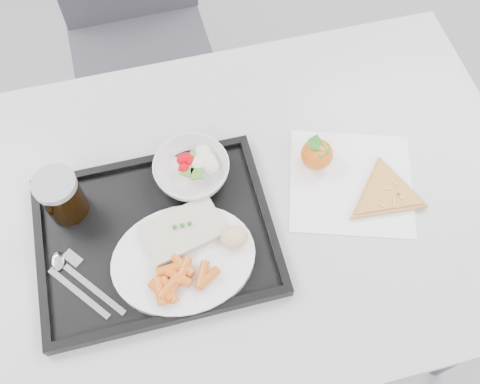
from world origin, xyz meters
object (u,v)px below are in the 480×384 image
(chair, at_px, (135,23))
(tangerine, at_px, (317,154))
(salad_bowl, at_px, (192,170))
(cola_glass, at_px, (61,196))
(table, at_px, (238,216))
(pizza_slice, at_px, (385,193))
(dinner_plate, at_px, (184,259))
(tray, at_px, (156,237))

(chair, bearing_deg, tangerine, -66.76)
(salad_bowl, relative_size, cola_glass, 1.41)
(salad_bowl, bearing_deg, tangerine, -5.04)
(table, bearing_deg, cola_glass, 169.81)
(tangerine, relative_size, pizza_slice, 0.30)
(table, xyz_separation_m, pizza_slice, (0.29, -0.06, 0.08))
(table, distance_m, salad_bowl, 0.15)
(dinner_plate, bearing_deg, tray, 123.52)
(salad_bowl, distance_m, pizza_slice, 0.39)
(salad_bowl, xyz_separation_m, cola_glass, (-0.25, -0.01, 0.03))
(chair, relative_size, cola_glass, 8.61)
(dinner_plate, distance_m, pizza_slice, 0.42)
(dinner_plate, relative_size, tangerine, 3.59)
(chair, relative_size, pizza_slice, 3.75)
(salad_bowl, relative_size, pizza_slice, 0.61)
(dinner_plate, height_order, pizza_slice, dinner_plate)
(salad_bowl, bearing_deg, pizza_slice, -19.57)
(table, relative_size, salad_bowl, 7.89)
(dinner_plate, xyz_separation_m, tangerine, (0.31, 0.15, 0.01))
(tray, relative_size, cola_glass, 4.17)
(tray, height_order, cola_glass, cola_glass)
(chair, bearing_deg, pizza_slice, -62.96)
(chair, bearing_deg, table, -80.57)
(dinner_plate, bearing_deg, salad_bowl, 73.34)
(tray, xyz_separation_m, cola_glass, (-0.16, 0.10, 0.06))
(chair, xyz_separation_m, pizza_slice, (0.42, -0.82, 0.22))
(cola_glass, relative_size, pizza_slice, 0.44)
(table, distance_m, tangerine, 0.21)
(tray, height_order, salad_bowl, salad_bowl)
(pizza_slice, bearing_deg, tangerine, 136.14)
(chair, height_order, cola_glass, chair)
(tangerine, bearing_deg, pizza_slice, -43.86)
(chair, distance_m, pizza_slice, 0.95)
(table, height_order, pizza_slice, pizza_slice)
(tray, height_order, dinner_plate, dinner_plate)
(salad_bowl, xyz_separation_m, tangerine, (0.26, -0.02, -0.00))
(tangerine, bearing_deg, dinner_plate, -153.61)
(cola_glass, xyz_separation_m, tangerine, (0.51, -0.01, -0.04))
(tray, height_order, pizza_slice, tray)
(pizza_slice, bearing_deg, table, 168.55)
(tray, bearing_deg, chair, 86.73)
(tray, bearing_deg, tangerine, 14.10)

